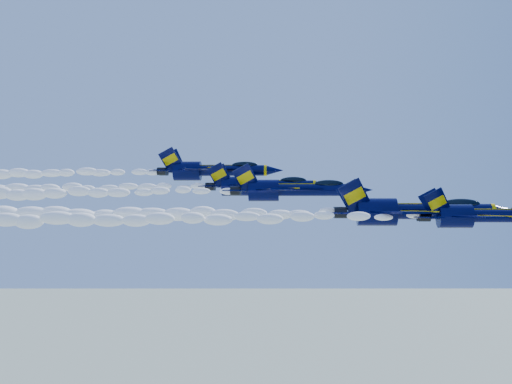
# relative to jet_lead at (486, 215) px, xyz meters

# --- Properties ---
(jet_lead) EXTENTS (15.27, 12.53, 5.68)m
(jet_lead) POSITION_rel_jet_lead_xyz_m (0.00, 0.00, 0.00)
(jet_lead) COLOR black
(smoke_trail_jet_lead) EXTENTS (44.84, 1.70, 1.53)m
(smoke_trail_jet_lead) POSITION_rel_jet_lead_xyz_m (-28.95, 0.00, -0.39)
(smoke_trail_jet_lead) COLOR white
(jet_second) EXTENTS (19.62, 16.09, 7.29)m
(jet_second) POSITION_rel_jet_lead_xyz_m (-6.18, 4.63, 0.35)
(jet_second) COLOR black
(smoke_trail_jet_second) EXTENTS (44.84, 2.19, 1.97)m
(smoke_trail_jet_second) POSITION_rel_jet_lead_xyz_m (-36.99, 4.63, -0.07)
(smoke_trail_jet_second) COLOR white
(jet_third) EXTENTS (18.40, 15.09, 6.84)m
(jet_third) POSITION_rel_jet_lead_xyz_m (-19.36, 16.10, 2.92)
(jet_third) COLOR black
(smoke_trail_jet_third) EXTENTS (44.84, 2.05, 1.85)m
(smoke_trail_jet_third) POSITION_rel_jet_lead_xyz_m (-49.64, 16.10, 2.51)
(smoke_trail_jet_third) COLOR white
(jet_fourth) EXTENTS (18.29, 15.00, 6.80)m
(jet_fourth) POSITION_rel_jet_lead_xyz_m (-23.96, 24.23, 3.70)
(jet_fourth) COLOR black
(smoke_trail_jet_fourth) EXTENTS (44.84, 2.04, 1.83)m
(smoke_trail_jet_fourth) POSITION_rel_jet_lead_xyz_m (-54.19, 24.23, 3.28)
(smoke_trail_jet_fourth) COLOR white
(jet_fifth) EXTENTS (19.97, 16.38, 7.42)m
(jet_fifth) POSITION_rel_jet_lead_xyz_m (-32.11, 31.56, 6.34)
(jet_fifth) COLOR black
(smoke_trail_jet_fifth) EXTENTS (44.84, 2.23, 2.00)m
(smoke_trail_jet_fifth) POSITION_rel_jet_lead_xyz_m (-63.06, 31.56, 5.90)
(smoke_trail_jet_fifth) COLOR white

